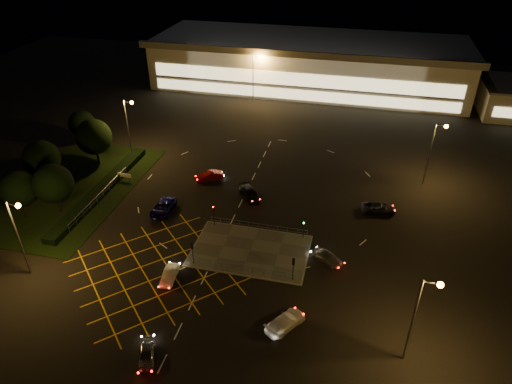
% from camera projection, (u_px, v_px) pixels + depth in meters
% --- Properties ---
extents(ground, '(180.00, 180.00, 0.00)m').
position_uv_depth(ground, '(239.00, 239.00, 58.83)').
color(ground, black).
rests_on(ground, ground).
extents(pedestrian_island, '(14.00, 9.00, 0.12)m').
position_uv_depth(pedestrian_island, '(250.00, 250.00, 56.75)').
color(pedestrian_island, '#4C4944').
rests_on(pedestrian_island, ground).
extents(grass_verge, '(18.00, 30.00, 0.08)m').
position_uv_depth(grass_verge, '(72.00, 188.00, 69.30)').
color(grass_verge, black).
rests_on(grass_verge, ground).
extents(hedge, '(2.00, 26.00, 1.00)m').
position_uv_depth(hedge, '(101.00, 190.00, 68.06)').
color(hedge, black).
rests_on(hedge, ground).
extents(supermarket, '(72.00, 26.50, 10.50)m').
position_uv_depth(supermarket, '(309.00, 62.00, 106.99)').
color(supermarket, beige).
rests_on(supermarket, ground).
extents(streetlight_sw, '(1.78, 0.56, 10.03)m').
position_uv_depth(streetlight_sw, '(19.00, 229.00, 49.74)').
color(streetlight_sw, slate).
rests_on(streetlight_sw, ground).
extents(streetlight_se, '(1.78, 0.56, 10.03)m').
position_uv_depth(streetlight_se, '(421.00, 310.00, 39.75)').
color(streetlight_se, slate).
rests_on(streetlight_se, ground).
extents(streetlight_nw, '(1.78, 0.56, 10.03)m').
position_uv_depth(streetlight_nw, '(129.00, 121.00, 74.83)').
color(streetlight_nw, slate).
rests_on(streetlight_nw, ground).
extents(streetlight_ne, '(1.78, 0.56, 10.03)m').
position_uv_depth(streetlight_ne, '(435.00, 146.00, 66.94)').
color(streetlight_ne, slate).
rests_on(streetlight_ne, ground).
extents(streetlight_far_left, '(1.78, 0.56, 10.03)m').
position_uv_depth(streetlight_far_left, '(255.00, 72.00, 96.74)').
color(streetlight_far_left, slate).
rests_on(streetlight_far_left, ground).
extents(streetlight_far_right, '(1.78, 0.56, 10.03)m').
position_uv_depth(streetlight_far_right, '(453.00, 83.00, 90.44)').
color(streetlight_far_right, slate).
rests_on(streetlight_far_right, ground).
extents(signal_sw, '(0.28, 0.30, 3.15)m').
position_uv_depth(signal_sw, '(192.00, 249.00, 53.43)').
color(signal_sw, black).
rests_on(signal_sw, pedestrian_island).
extents(signal_se, '(0.28, 0.30, 3.15)m').
position_uv_depth(signal_se, '(293.00, 265.00, 51.04)').
color(signal_se, black).
rests_on(signal_se, pedestrian_island).
extents(signal_nw, '(0.28, 0.30, 3.15)m').
position_uv_depth(signal_nw, '(214.00, 211.00, 60.00)').
color(signal_nw, black).
rests_on(signal_nw, pedestrian_island).
extents(signal_ne, '(0.28, 0.30, 3.15)m').
position_uv_depth(signal_ne, '(304.00, 224.00, 57.62)').
color(signal_ne, black).
rests_on(signal_ne, pedestrian_island).
extents(tree_a, '(5.04, 5.04, 6.86)m').
position_uv_depth(tree_a, '(18.00, 190.00, 60.83)').
color(tree_a, black).
rests_on(tree_a, ground).
extents(tree_b, '(5.40, 5.40, 7.35)m').
position_uv_depth(tree_b, '(42.00, 159.00, 67.65)').
color(tree_b, black).
rests_on(tree_b, ground).
extents(tree_c, '(5.76, 5.76, 7.84)m').
position_uv_depth(tree_c, '(94.00, 137.00, 73.27)').
color(tree_c, black).
rests_on(tree_c, ground).
extents(tree_d, '(4.68, 4.68, 6.37)m').
position_uv_depth(tree_d, '(82.00, 124.00, 79.90)').
color(tree_d, black).
rests_on(tree_d, ground).
extents(tree_e, '(5.40, 5.40, 7.35)m').
position_uv_depth(tree_e, '(53.00, 184.00, 61.52)').
color(tree_e, black).
rests_on(tree_e, ground).
extents(car_near_silver, '(2.75, 3.98, 1.26)m').
position_uv_depth(car_near_silver, '(146.00, 354.00, 43.00)').
color(car_near_silver, '#ACB0B4').
rests_on(car_near_silver, ground).
extents(car_queue_white, '(1.67, 3.89, 1.25)m').
position_uv_depth(car_queue_white, '(169.00, 275.00, 52.15)').
color(car_queue_white, white).
rests_on(car_queue_white, ground).
extents(car_left_blue, '(2.49, 5.26, 1.45)m').
position_uv_depth(car_left_blue, '(163.00, 208.00, 63.62)').
color(car_left_blue, '#0D0B45').
rests_on(car_left_blue, ground).
extents(car_far_dkgrey, '(4.49, 4.93, 1.38)m').
position_uv_depth(car_far_dkgrey, '(250.00, 193.00, 66.87)').
color(car_far_dkgrey, black).
rests_on(car_far_dkgrey, ground).
extents(car_right_silver, '(4.19, 3.45, 1.35)m').
position_uv_depth(car_right_silver, '(327.00, 257.00, 54.73)').
color(car_right_silver, '#A0A1A7').
rests_on(car_right_silver, ground).
extents(car_circ_red, '(4.30, 3.42, 1.37)m').
position_uv_depth(car_circ_red, '(210.00, 176.00, 71.21)').
color(car_circ_red, maroon).
rests_on(car_circ_red, ground).
extents(car_east_grey, '(5.19, 3.16, 1.34)m').
position_uv_depth(car_east_grey, '(379.00, 208.00, 63.67)').
color(car_east_grey, black).
rests_on(car_east_grey, ground).
extents(car_approach_white, '(4.25, 5.03, 1.38)m').
position_uv_depth(car_approach_white, '(285.00, 321.00, 46.23)').
color(car_approach_white, silver).
rests_on(car_approach_white, ground).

